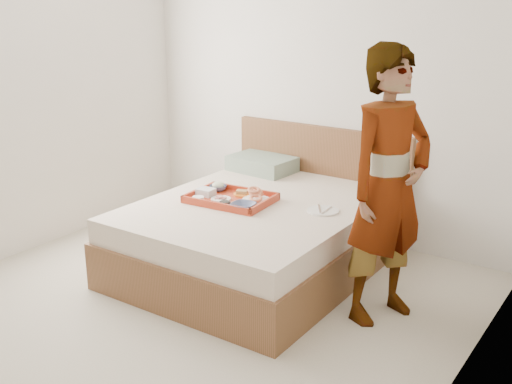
{
  "coord_description": "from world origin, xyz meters",
  "views": [
    {
      "loc": [
        2.5,
        -2.64,
        2.01
      ],
      "look_at": [
        0.08,
        0.9,
        0.65
      ],
      "focal_mm": 43.42,
      "sensor_mm": 36.0,
      "label": 1
    }
  ],
  "objects_px": {
    "bed": "(258,236)",
    "tray": "(231,198)",
    "person": "(388,187)",
    "dinner_plate": "(323,211)"
  },
  "relations": [
    {
      "from": "bed",
      "to": "tray",
      "type": "distance_m",
      "value": 0.36
    },
    {
      "from": "bed",
      "to": "person",
      "type": "bearing_deg",
      "value": -7.76
    },
    {
      "from": "dinner_plate",
      "to": "person",
      "type": "height_order",
      "value": "person"
    },
    {
      "from": "tray",
      "to": "person",
      "type": "xyz_separation_m",
      "value": [
        1.27,
        -0.06,
        0.32
      ]
    },
    {
      "from": "dinner_plate",
      "to": "person",
      "type": "distance_m",
      "value": 0.72
    },
    {
      "from": "dinner_plate",
      "to": "person",
      "type": "bearing_deg",
      "value": -23.25
    },
    {
      "from": "tray",
      "to": "person",
      "type": "relative_size",
      "value": 0.35
    },
    {
      "from": "person",
      "to": "tray",
      "type": "bearing_deg",
      "value": 109.34
    },
    {
      "from": "bed",
      "to": "person",
      "type": "distance_m",
      "value": 1.25
    },
    {
      "from": "tray",
      "to": "bed",
      "type": "bearing_deg",
      "value": 20.84
    }
  ]
}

